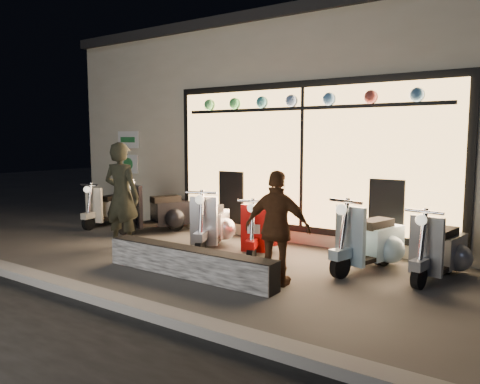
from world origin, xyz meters
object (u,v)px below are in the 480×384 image
object	(u,v)px
graffiti_barrier	(188,262)
scooter_silver	(212,224)
woman	(277,228)
scooter_red	(261,231)
man	(122,196)

from	to	relation	value
graffiti_barrier	scooter_silver	world-z (taller)	scooter_silver
scooter_silver	woman	bearing A→B (deg)	-54.42
scooter_red	man	bearing A→B (deg)	-174.00
graffiti_barrier	man	size ratio (longest dim) A/B	1.50
scooter_red	woman	bearing A→B (deg)	-71.06
graffiti_barrier	scooter_silver	xyz separation A→B (m)	(-0.82, 1.58, 0.20)
man	scooter_silver	bearing A→B (deg)	-151.59
woman	scooter_silver	bearing A→B (deg)	-42.74
scooter_silver	man	size ratio (longest dim) A/B	0.76
graffiti_barrier	woman	distance (m)	1.36
scooter_silver	man	xyz separation A→B (m)	(-1.19, -0.97, 0.51)
scooter_red	man	world-z (taller)	man
graffiti_barrier	woman	world-z (taller)	woman
graffiti_barrier	scooter_silver	size ratio (longest dim) A/B	1.99
scooter_silver	graffiti_barrier	bearing A→B (deg)	-85.79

